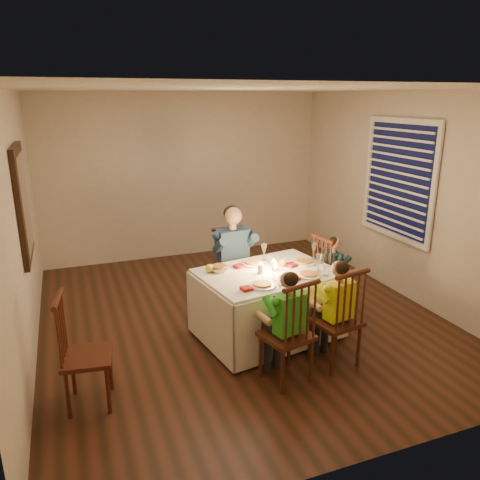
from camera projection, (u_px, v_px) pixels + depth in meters
name	position (u px, v px, depth m)	size (l,w,h in m)	color
ground	(240.00, 316.00, 5.61)	(5.00, 5.00, 0.00)	black
wall_left	(20.00, 230.00, 4.46)	(0.02, 5.00, 2.60)	#BBB0A0
wall_right	(404.00, 196.00, 5.99)	(0.02, 5.00, 2.60)	#BBB0A0
wall_back	(185.00, 177.00, 7.46)	(4.50, 0.02, 2.60)	#BBB0A0
ceiling	(240.00, 89.00, 4.84)	(5.00, 5.00, 0.00)	white
dining_table	(268.00, 290.00, 5.01)	(1.59, 1.26, 0.72)	white
chair_adult	(234.00, 309.00, 5.80)	(0.42, 0.40, 1.02)	#39180F
chair_near_left	(285.00, 379.00, 4.36)	(0.42, 0.40, 1.02)	#39180F
chair_near_right	(333.00, 362.00, 4.63)	(0.42, 0.40, 1.02)	#39180F
chair_end	(331.00, 316.00, 5.61)	(0.42, 0.40, 1.02)	#39180F
chair_extra	(92.00, 403.00, 4.02)	(0.41, 0.40, 1.01)	#39180F
adult	(234.00, 309.00, 5.80)	(0.49, 0.45, 1.30)	navy
child_green	(285.00, 379.00, 4.36)	(0.36, 0.33, 1.07)	green
child_yellow	(333.00, 362.00, 4.63)	(0.36, 0.33, 1.07)	yellow
child_teal	(331.00, 316.00, 5.61)	(0.31, 0.29, 1.00)	#1A3642
setting_adult	(253.00, 264.00, 5.15)	(0.26, 0.26, 0.02)	silver
setting_green	(262.00, 285.00, 4.56)	(0.26, 0.26, 0.02)	silver
setting_yellow	(308.00, 275.00, 4.82)	(0.26, 0.26, 0.02)	silver
setting_teal	(304.00, 263.00, 5.19)	(0.26, 0.26, 0.02)	silver
candle_left	(260.00, 269.00, 4.89)	(0.06, 0.06, 0.10)	white
candle_right	(274.00, 266.00, 4.97)	(0.06, 0.06, 0.10)	white
squash	(210.00, 268.00, 4.92)	(0.09, 0.09, 0.09)	#F3ED40
orange_fruit	(283.00, 263.00, 5.09)	(0.08, 0.08, 0.08)	orange
serving_bowl	(219.00, 269.00, 4.95)	(0.20, 0.20, 0.05)	silver
wall_mirror	(23.00, 203.00, 4.68)	(0.06, 0.95, 1.15)	black
window_blinds	(398.00, 180.00, 6.00)	(0.07, 1.34, 1.54)	black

